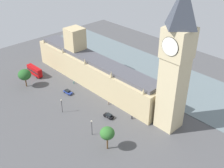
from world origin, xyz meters
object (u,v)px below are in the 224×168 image
object	(u,v)px
double_decker_bus_kerbside	(35,71)
plane_tree_leading	(25,75)
pedestrian_near_tower	(108,103)
car_blue_trailing	(68,92)
pedestrian_under_trees	(132,117)
car_black_by_river_gate	(109,116)
clock_tower	(176,60)
plane_tree_far_end	(107,133)
parliament_building	(92,69)
street_lamp_opposite_hall	(62,103)
street_lamp_midblock	(92,125)
pedestrian_corner	(74,82)

from	to	relation	value
double_decker_bus_kerbside	plane_tree_leading	distance (m)	11.79
pedestrian_near_tower	car_blue_trailing	bearing A→B (deg)	-155.58
pedestrian_under_trees	car_black_by_river_gate	bearing A→B (deg)	164.89
clock_tower	plane_tree_far_end	world-z (taller)	clock_tower
parliament_building	pedestrian_under_trees	size ratio (longest dim) A/B	47.35
car_blue_trailing	plane_tree_leading	world-z (taller)	plane_tree_leading
plane_tree_far_end	street_lamp_opposite_hall	size ratio (longest dim) A/B	1.42
car_black_by_river_gate	street_lamp_opposite_hall	distance (m)	19.95
clock_tower	pedestrian_under_trees	xyz separation A→B (m)	(7.26, -12.21, -27.45)
car_black_by_river_gate	street_lamp_midblock	bearing A→B (deg)	-169.64
plane_tree_far_end	street_lamp_opposite_hall	bearing A→B (deg)	-91.64
pedestrian_corner	car_blue_trailing	bearing A→B (deg)	-162.52
pedestrian_under_trees	plane_tree_far_end	bearing A→B (deg)	-129.42
parliament_building	street_lamp_midblock	size ratio (longest dim) A/B	11.78
clock_tower	double_decker_bus_kerbside	xyz separation A→B (m)	(16.66, -71.74, -25.55)
pedestrian_corner	street_lamp_midblock	xyz separation A→B (m)	(17.68, 35.15, 3.88)
plane_tree_far_end	pedestrian_near_tower	bearing A→B (deg)	-133.50
car_blue_trailing	parliament_building	bearing A→B (deg)	176.58
double_decker_bus_kerbside	street_lamp_opposite_hall	world-z (taller)	street_lamp_opposite_hall
pedestrian_near_tower	plane_tree_far_end	bearing A→B (deg)	-40.15
car_blue_trailing	street_lamp_midblock	bearing A→B (deg)	68.03
pedestrian_near_tower	street_lamp_midblock	world-z (taller)	street_lamp_midblock
parliament_building	plane_tree_far_end	size ratio (longest dim) A/B	8.60
street_lamp_midblock	plane_tree_leading	bearing A→B (deg)	-89.54
pedestrian_corner	plane_tree_leading	bearing A→B (deg)	124.17
double_decker_bus_kerbside	pedestrian_near_tower	xyz separation A→B (m)	(-9.41, 45.58, -1.92)
clock_tower	pedestrian_corner	world-z (taller)	clock_tower
pedestrian_corner	street_lamp_midblock	bearing A→B (deg)	-135.39
street_lamp_midblock	double_decker_bus_kerbside	bearing A→B (deg)	-98.47
car_blue_trailing	pedestrian_corner	distance (m)	9.21
pedestrian_near_tower	plane_tree_leading	bearing A→B (deg)	-151.47
car_black_by_river_gate	pedestrian_corner	size ratio (longest dim) A/B	2.81
double_decker_bus_kerbside	car_black_by_river_gate	xyz separation A→B (m)	(-3.26, 52.45, -1.75)
double_decker_bus_kerbside	plane_tree_leading	size ratio (longest dim) A/B	1.18
car_blue_trailing	pedestrian_near_tower	xyz separation A→B (m)	(-7.49, 19.43, -0.18)
car_black_by_river_gate	pedestrian_corner	xyz separation A→B (m)	(-6.10, -31.74, -0.18)
car_black_by_river_gate	pedestrian_under_trees	world-z (taller)	car_black_by_river_gate
plane_tree_leading	parliament_building	bearing A→B (deg)	143.04
clock_tower	double_decker_bus_kerbside	world-z (taller)	clock_tower
car_blue_trailing	street_lamp_opposite_hall	size ratio (longest dim) A/B	0.73
clock_tower	pedestrian_near_tower	world-z (taller)	clock_tower
parliament_building	pedestrian_corner	bearing A→B (deg)	-36.55
double_decker_bus_kerbside	pedestrian_near_tower	distance (m)	46.58
double_decker_bus_kerbside	plane_tree_far_end	size ratio (longest dim) A/B	1.17
pedestrian_near_tower	street_lamp_opposite_hall	xyz separation A→B (m)	(17.67, -9.03, 3.73)
car_black_by_river_gate	pedestrian_near_tower	xyz separation A→B (m)	(-6.15, -6.87, -0.18)
parliament_building	street_lamp_midblock	xyz separation A→B (m)	(25.17, 29.60, -2.90)
street_lamp_midblock	street_lamp_opposite_hall	world-z (taller)	street_lamp_midblock
car_black_by_river_gate	street_lamp_opposite_hall	world-z (taller)	street_lamp_opposite_hall
double_decker_bus_kerbside	pedestrian_near_tower	bearing A→B (deg)	99.97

